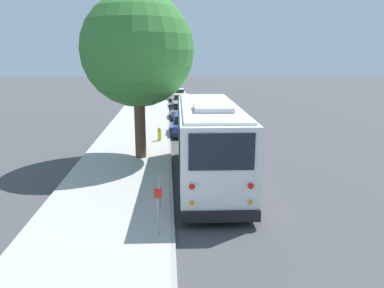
{
  "coord_description": "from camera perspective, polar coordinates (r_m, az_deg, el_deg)",
  "views": [
    {
      "loc": [
        -14.62,
        1.63,
        5.14
      ],
      "look_at": [
        1.47,
        0.55,
        1.3
      ],
      "focal_mm": 35.0,
      "sensor_mm": 36.0,
      "label": 1
    }
  ],
  "objects": [
    {
      "name": "sign_post_far",
      "position": [
        12.53,
        -4.97,
        -7.27
      ],
      "size": [
        0.06,
        0.06,
        1.16
      ],
      "color": "gray",
      "rests_on": "sidewalk_slab"
    },
    {
      "name": "curb_strip",
      "position": [
        15.47,
        -3.27,
        -5.74
      ],
      "size": [
        80.0,
        0.14,
        0.15
      ],
      "primitive_type": "cube",
      "color": "#9D9A94",
      "rests_on": "ground"
    },
    {
      "name": "parked_sedan_blue",
      "position": [
        25.15,
        -0.96,
        3.01
      ],
      "size": [
        4.38,
        1.88,
        1.31
      ],
      "rotation": [
        0.0,
        0.0,
        -0.04
      ],
      "color": "navy",
      "rests_on": "ground"
    },
    {
      "name": "parked_sedan_tan",
      "position": [
        38.06,
        -1.66,
        6.57
      ],
      "size": [
        4.35,
        1.9,
        1.33
      ],
      "rotation": [
        0.0,
        0.0,
        0.03
      ],
      "color": "tan",
      "rests_on": "ground"
    },
    {
      "name": "ground_plane",
      "position": [
        15.58,
        2.4,
        -5.88
      ],
      "size": [
        160.0,
        160.0,
        0.0
      ],
      "primitive_type": "plane",
      "color": "#474749"
    },
    {
      "name": "street_tree",
      "position": [
        18.49,
        -8.3,
        15.09
      ],
      "size": [
        5.35,
        5.35,
        8.7
      ],
      "color": "brown",
      "rests_on": "sidewalk_slab"
    },
    {
      "name": "fire_hydrant",
      "position": [
        22.4,
        -4.99,
        1.53
      ],
      "size": [
        0.22,
        0.22,
        0.81
      ],
      "color": "gold",
      "rests_on": "sidewalk_slab"
    },
    {
      "name": "shuttle_bus",
      "position": [
        15.2,
        2.6,
        0.72
      ],
      "size": [
        9.08,
        2.71,
        3.39
      ],
      "rotation": [
        0.0,
        0.0,
        -0.03
      ],
      "color": "white",
      "rests_on": "ground"
    },
    {
      "name": "sidewalk_slab",
      "position": [
        15.62,
        -11.56,
        -5.81
      ],
      "size": [
        80.0,
        4.34,
        0.15
      ],
      "primitive_type": "cube",
      "color": "#B2AFA8",
      "rests_on": "ground"
    },
    {
      "name": "parked_sedan_white",
      "position": [
        44.24,
        -2.14,
        7.51
      ],
      "size": [
        4.34,
        1.97,
        1.32
      ],
      "rotation": [
        0.0,
        0.0,
        -0.09
      ],
      "color": "silver",
      "rests_on": "ground"
    },
    {
      "name": "parked_sedan_gray",
      "position": [
        31.67,
        -1.41,
        5.15
      ],
      "size": [
        4.23,
        2.02,
        1.3
      ],
      "rotation": [
        0.0,
        0.0,
        -0.07
      ],
      "color": "slate",
      "rests_on": "ground"
    },
    {
      "name": "sign_post_near",
      "position": [
        10.76,
        -5.16,
        -10.1
      ],
      "size": [
        0.06,
        0.22,
        1.38
      ],
      "color": "gray",
      "rests_on": "sidewalk_slab"
    },
    {
      "name": "parked_sedan_maroon",
      "position": [
        51.39,
        -2.65,
        8.32
      ],
      "size": [
        4.5,
        1.75,
        1.31
      ],
      "rotation": [
        0.0,
        0.0,
        0.02
      ],
      "color": "maroon",
      "rests_on": "ground"
    }
  ]
}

